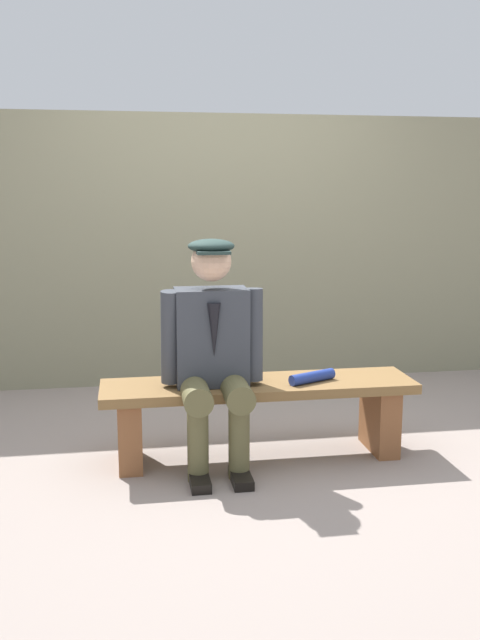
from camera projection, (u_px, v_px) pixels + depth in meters
name	position (u px, v px, depth m)	size (l,w,h in m)	color
ground_plane	(258.00, 457.00, 3.91)	(30.00, 30.00, 0.00)	gray
bench	(259.00, 404.00, 3.86)	(1.73, 0.42, 0.44)	brown
seated_man	(213.00, 347.00, 3.69)	(0.56, 0.57, 1.23)	#363A41
rolled_magazine	(312.00, 377.00, 3.82)	(0.06, 0.06, 0.29)	navy
stadium_wall	(217.00, 250.00, 5.40)	(12.00, 0.24, 2.04)	gray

